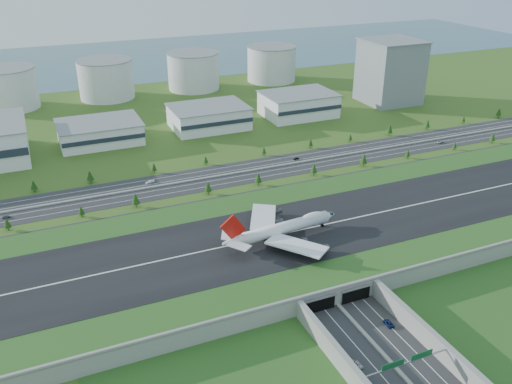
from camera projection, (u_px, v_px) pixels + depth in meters
name	position (u px, v px, depth m)	size (l,w,h in m)	color
ground	(285.00, 248.00, 267.56)	(1200.00, 1200.00, 0.00)	#2C4A17
airfield_deck	(285.00, 241.00, 265.71)	(520.00, 100.00, 9.20)	gray
underpass_road	(414.00, 380.00, 183.64)	(38.80, 120.40, 8.00)	#28282B
sign_gantry_near	(407.00, 363.00, 185.75)	(38.70, 0.70, 9.80)	gray
north_expressway	(220.00, 176.00, 346.30)	(560.00, 36.00, 0.12)	#28282B
tree_row	(247.00, 166.00, 349.48)	(504.43, 48.65, 8.41)	#3D2819
hangar_mid_a	(100.00, 132.00, 400.51)	(58.00, 42.00, 15.00)	white
hangar_mid_b	(209.00, 117.00, 430.33)	(58.00, 42.00, 17.00)	white
hangar_mid_c	(298.00, 105.00, 458.36)	(58.00, 42.00, 19.00)	white
office_tower	(390.00, 72.00, 488.54)	(46.00, 46.00, 55.00)	gray
fuel_tank_a	(7.00, 89.00, 474.35)	(50.00, 50.00, 35.00)	silver
fuel_tank_b	(106.00, 79.00, 504.59)	(50.00, 50.00, 35.00)	silver
fuel_tank_c	(193.00, 71.00, 534.84)	(50.00, 50.00, 35.00)	silver
fuel_tank_d	(271.00, 64.00, 565.08)	(50.00, 50.00, 35.00)	silver
bay_water	(114.00, 60.00, 665.53)	(1200.00, 260.00, 0.06)	#3B6271
boeing_747	(282.00, 228.00, 257.49)	(63.34, 59.62, 19.59)	white
car_0	(358.00, 364.00, 193.95)	(1.88, 4.67, 1.59)	#B4B5B9
car_2	(389.00, 323.00, 214.30)	(2.48, 5.38, 1.49)	#0E1D48
car_4	(6.00, 217.00, 294.98)	(1.70, 4.23, 1.44)	#59585D
car_5	(296.00, 159.00, 371.38)	(1.42, 4.06, 1.34)	black
car_6	(441.00, 142.00, 400.75)	(2.56, 5.55, 1.54)	#BABBBF
car_7	(150.00, 182.00, 336.29)	(2.29, 5.63, 1.63)	white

